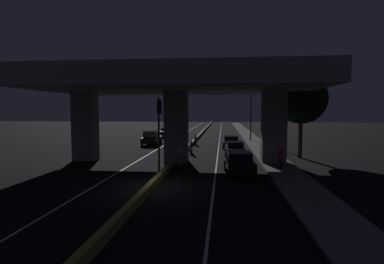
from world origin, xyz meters
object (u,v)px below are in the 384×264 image
at_px(car_black_lead, 239,163).
at_px(motorcycle_white_filtering_mid, 191,148).
at_px(traffic_light_left_of_median, 159,122).
at_px(car_black_second, 235,149).
at_px(car_grey_second_oncoming, 167,132).
at_px(motorcycle_blue_filtering_far, 196,141).
at_px(street_lamp, 248,111).
at_px(car_grey_third, 231,142).
at_px(pedestrian_on_sidewalk, 280,158).
at_px(car_black_lead_oncoming, 152,138).
at_px(motorcycle_red_filtering_near, 179,162).
at_px(car_black_third_oncoming, 177,129).

bearing_deg(car_black_lead, motorcycle_white_filtering_mid, 21.44).
bearing_deg(motorcycle_white_filtering_mid, traffic_light_left_of_median, 170.53).
xyz_separation_m(car_black_lead, car_black_second, (0.01, 7.94, -0.05)).
height_order(car_grey_second_oncoming, motorcycle_blue_filtering_far, car_grey_second_oncoming).
xyz_separation_m(street_lamp, car_black_lead, (-2.41, -22.72, -3.56)).
xyz_separation_m(car_grey_third, pedestrian_on_sidewalk, (3.30, -13.01, 0.20)).
bearing_deg(motorcycle_blue_filtering_far, motorcycle_white_filtering_mid, -176.00).
relative_size(car_black_lead_oncoming, motorcycle_blue_filtering_far, 2.34).
bearing_deg(traffic_light_left_of_median, motorcycle_blue_filtering_far, 86.48).
relative_size(car_grey_third, motorcycle_red_filtering_near, 2.18).
bearing_deg(car_grey_third, pedestrian_on_sidewalk, -164.58).
bearing_deg(street_lamp, motorcycle_blue_filtering_far, -144.09).
relative_size(car_black_second, motorcycle_blue_filtering_far, 2.66).
relative_size(car_grey_third, pedestrian_on_sidewalk, 2.52).
xyz_separation_m(car_grey_third, motorcycle_white_filtering_mid, (-4.23, -5.39, -0.13)).
xyz_separation_m(car_black_second, car_grey_third, (-0.16, 7.18, -0.03)).
bearing_deg(motorcycle_white_filtering_mid, street_lamp, -28.94).
distance_m(motorcycle_blue_filtering_far, pedestrian_on_sidewalk, 17.36).
bearing_deg(car_black_second, car_grey_second_oncoming, 25.55).
height_order(motorcycle_red_filtering_near, pedestrian_on_sidewalk, pedestrian_on_sidewalk).
bearing_deg(car_black_second, car_black_third_oncoming, 17.40).
bearing_deg(motorcycle_red_filtering_near, car_grey_third, -19.40).
distance_m(traffic_light_left_of_median, car_black_third_oncoming, 38.31).
distance_m(car_black_lead_oncoming, pedestrian_on_sidewalk, 20.60).
xyz_separation_m(motorcycle_red_filtering_near, motorcycle_blue_filtering_far, (-0.26, 16.22, -0.04)).
xyz_separation_m(traffic_light_left_of_median, motorcycle_blue_filtering_far, (1.06, 17.17, -3.07)).
bearing_deg(car_black_third_oncoming, street_lamp, 37.80).
height_order(car_black_lead_oncoming, pedestrian_on_sidewalk, car_black_lead_oncoming).
height_order(traffic_light_left_of_median, street_lamp, street_lamp).
distance_m(traffic_light_left_of_median, car_grey_second_oncoming, 29.02).
bearing_deg(pedestrian_on_sidewalk, motorcycle_red_filtering_near, -174.49).
bearing_deg(street_lamp, traffic_light_left_of_median, -110.02).
distance_m(traffic_light_left_of_median, motorcycle_blue_filtering_far, 17.48).
distance_m(car_grey_third, motorcycle_red_filtering_near, 14.38).
xyz_separation_m(car_black_third_oncoming, motorcycle_white_filtering_mid, (5.81, -28.65, -0.21)).
bearing_deg(car_black_lead_oncoming, car_black_lead, 31.51).
distance_m(car_grey_third, motorcycle_blue_filtering_far, 5.15).
relative_size(car_black_lead, motorcycle_white_filtering_mid, 2.29).
bearing_deg(car_grey_second_oncoming, pedestrian_on_sidewalk, 28.86).
bearing_deg(car_black_lead, car_black_third_oncoming, 12.09).
relative_size(street_lamp, motorcycle_red_filtering_near, 3.89).
bearing_deg(car_black_second, traffic_light_left_of_median, 141.54).
xyz_separation_m(car_black_lead, car_black_third_oncoming, (-10.19, 38.38, -0.00)).
distance_m(traffic_light_left_of_median, pedestrian_on_sidewalk, 9.43).
bearing_deg(car_black_second, motorcycle_white_filtering_mid, 66.68).
xyz_separation_m(street_lamp, car_grey_second_oncoming, (-12.94, 6.18, -3.59)).
bearing_deg(motorcycle_white_filtering_mid, car_black_third_oncoming, 10.13).
xyz_separation_m(car_black_second, car_black_lead_oncoming, (-10.43, 9.66, 0.14)).
bearing_deg(car_black_lead_oncoming, motorcycle_red_filtering_near, 21.28).
height_order(motorcycle_red_filtering_near, motorcycle_white_filtering_mid, motorcycle_red_filtering_near).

